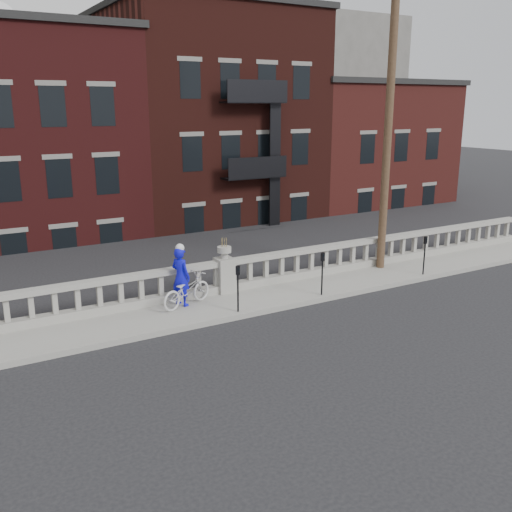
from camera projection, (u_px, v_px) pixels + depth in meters
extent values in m
plane|color=black|center=(294.00, 339.00, 14.85)|extent=(120.00, 120.00, 0.00)
cube|color=gray|center=(239.00, 302.00, 17.34)|extent=(32.00, 2.20, 0.15)
cube|color=gray|center=(225.00, 288.00, 18.08)|extent=(28.00, 0.34, 0.25)
cube|color=gray|center=(224.00, 263.00, 17.87)|extent=(28.00, 0.34, 0.16)
cube|color=gray|center=(225.00, 275.00, 17.97)|extent=(0.55, 0.55, 1.10)
cylinder|color=gray|center=(224.00, 255.00, 17.80)|extent=(0.24, 0.24, 0.20)
cylinder|color=gray|center=(224.00, 250.00, 17.76)|extent=(0.44, 0.44, 0.18)
cube|color=#605E59|center=(221.00, 362.00, 19.07)|extent=(36.00, 0.50, 5.15)
cube|color=black|center=(75.00, 278.00, 37.87)|extent=(80.00, 44.00, 0.50)
cube|color=#595651|center=(125.00, 346.00, 21.71)|extent=(16.00, 7.00, 4.00)
cube|color=#595651|center=(293.00, 126.00, 52.03)|extent=(14.00, 14.00, 18.00)
cube|color=#441313|center=(11.00, 184.00, 29.05)|extent=(10.00, 14.00, 14.00)
cube|color=#35120E|center=(191.00, 159.00, 33.72)|extent=(10.00, 14.00, 15.50)
cube|color=black|center=(187.00, 16.00, 31.68)|extent=(10.30, 14.30, 0.30)
cube|color=#5D201C|center=(326.00, 178.00, 39.03)|extent=(10.00, 14.00, 12.00)
cube|color=black|center=(329.00, 85.00, 37.45)|extent=(10.30, 14.30, 0.30)
cylinder|color=#422D1E|center=(388.00, 127.00, 19.54)|extent=(0.28, 0.28, 10.00)
cylinder|color=black|center=(238.00, 293.00, 16.22)|extent=(0.05, 0.05, 1.10)
cube|color=black|center=(238.00, 270.00, 16.05)|extent=(0.10, 0.08, 0.26)
cube|color=black|center=(238.00, 269.00, 16.00)|extent=(0.06, 0.01, 0.08)
cylinder|color=black|center=(322.00, 278.00, 17.67)|extent=(0.05, 0.05, 1.10)
cube|color=black|center=(323.00, 257.00, 17.49)|extent=(0.10, 0.08, 0.26)
cube|color=black|center=(324.00, 256.00, 17.45)|extent=(0.06, 0.01, 0.08)
cylinder|color=black|center=(424.00, 259.00, 19.81)|extent=(0.05, 0.05, 1.10)
cube|color=black|center=(426.00, 240.00, 19.63)|extent=(0.10, 0.08, 0.26)
cube|color=black|center=(427.00, 239.00, 19.58)|extent=(0.06, 0.01, 0.08)
imported|color=beige|center=(186.00, 290.00, 16.73)|extent=(1.92, 1.25, 0.96)
imported|color=#0D0DC8|center=(181.00, 276.00, 16.69)|extent=(0.65, 0.76, 1.76)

